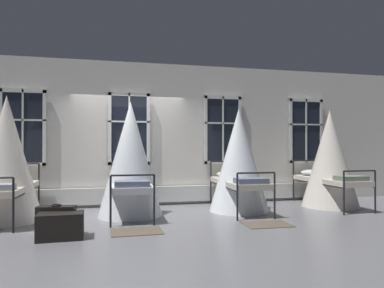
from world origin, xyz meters
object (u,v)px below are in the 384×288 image
(cot_third, at_px, (130,160))
(suitcase_dark, at_px, (56,220))
(travel_trunk, at_px, (61,226))
(cot_second, at_px, (6,160))
(cot_fourth, at_px, (239,161))
(cot_fifth, at_px, (330,159))

(cot_third, height_order, suitcase_dark, cot_third)
(cot_third, relative_size, suitcase_dark, 3.82)
(travel_trunk, bearing_deg, suitcase_dark, 111.55)
(cot_second, distance_m, cot_fourth, 4.46)
(cot_second, relative_size, suitcase_dark, 3.89)
(travel_trunk, bearing_deg, cot_second, 127.09)
(cot_second, relative_size, cot_fourth, 1.05)
(cot_second, bearing_deg, travel_trunk, -142.60)
(cot_fourth, distance_m, suitcase_dark, 3.76)
(cot_third, relative_size, cot_fifth, 1.03)
(cot_second, relative_size, cot_fifth, 1.05)
(cot_fourth, bearing_deg, suitcase_dark, 112.24)
(cot_fifth, bearing_deg, cot_second, 90.09)
(travel_trunk, bearing_deg, cot_fifth, 15.88)
(cot_fourth, height_order, travel_trunk, cot_fourth)
(cot_third, distance_m, cot_fifth, 4.43)
(cot_second, xyz_separation_m, cot_fourth, (4.46, 0.05, -0.05))
(cot_second, distance_m, suitcase_dark, 1.84)
(cot_third, height_order, travel_trunk, cot_third)
(cot_third, xyz_separation_m, cot_fifth, (4.43, 0.04, -0.03))
(cot_third, distance_m, travel_trunk, 2.07)
(cot_fourth, bearing_deg, travel_trunk, 116.28)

